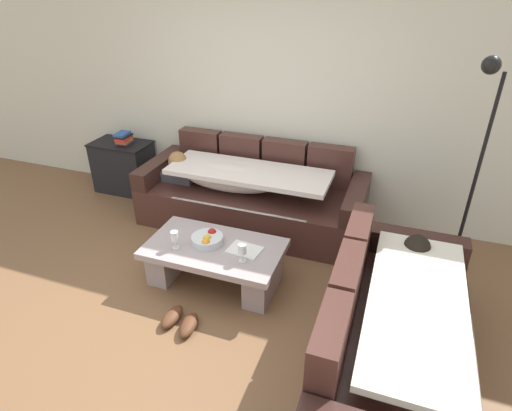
% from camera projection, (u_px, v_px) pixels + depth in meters
% --- Properties ---
extents(ground_plane, '(14.00, 14.00, 0.00)m').
position_uv_depth(ground_plane, '(173.00, 316.00, 3.50)').
color(ground_plane, brown).
extents(back_wall, '(9.00, 0.10, 2.70)m').
position_uv_depth(back_wall, '(260.00, 91.00, 4.62)').
color(back_wall, silver).
rests_on(back_wall, ground_plane).
extents(couch_along_wall, '(2.41, 0.92, 0.88)m').
position_uv_depth(couch_along_wall, '(249.00, 196.00, 4.66)').
color(couch_along_wall, '#462722').
rests_on(couch_along_wall, ground_plane).
extents(couch_near_window, '(0.92, 2.02, 0.88)m').
position_uv_depth(couch_near_window, '(394.00, 336.00, 2.87)').
color(couch_near_window, '#462722').
rests_on(couch_near_window, ground_plane).
extents(coffee_table, '(1.20, 0.68, 0.38)m').
position_uv_depth(coffee_table, '(215.00, 259.00, 3.79)').
color(coffee_table, '#A49698').
rests_on(coffee_table, ground_plane).
extents(fruit_bowl, '(0.28, 0.28, 0.10)m').
position_uv_depth(fruit_bowl, '(207.00, 239.00, 3.75)').
color(fruit_bowl, silver).
rests_on(fruit_bowl, coffee_table).
extents(wine_glass_near_left, '(0.07, 0.07, 0.17)m').
position_uv_depth(wine_glass_near_left, '(175.00, 237.00, 3.65)').
color(wine_glass_near_left, silver).
rests_on(wine_glass_near_left, coffee_table).
extents(wine_glass_near_right, '(0.07, 0.07, 0.17)m').
position_uv_depth(wine_glass_near_right, '(242.00, 250.00, 3.48)').
color(wine_glass_near_right, silver).
rests_on(wine_glass_near_right, coffee_table).
extents(open_magazine, '(0.30, 0.24, 0.01)m').
position_uv_depth(open_magazine, '(245.00, 250.00, 3.67)').
color(open_magazine, white).
rests_on(open_magazine, coffee_table).
extents(side_cabinet, '(0.72, 0.44, 0.64)m').
position_uv_depth(side_cabinet, '(124.00, 167.00, 5.38)').
color(side_cabinet, black).
rests_on(side_cabinet, ground_plane).
extents(book_stack_on_cabinet, '(0.18, 0.23, 0.13)m').
position_uv_depth(book_stack_on_cabinet, '(124.00, 138.00, 5.17)').
color(book_stack_on_cabinet, '#72337F').
rests_on(book_stack_on_cabinet, side_cabinet).
extents(floor_lamp, '(0.33, 0.31, 1.95)m').
position_uv_depth(floor_lamp, '(475.00, 159.00, 3.56)').
color(floor_lamp, black).
rests_on(floor_lamp, ground_plane).
extents(pair_of_shoes, '(0.31, 0.31, 0.09)m').
position_uv_depth(pair_of_shoes, '(180.00, 321.00, 3.39)').
color(pair_of_shoes, '#59331E').
rests_on(pair_of_shoes, ground_plane).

